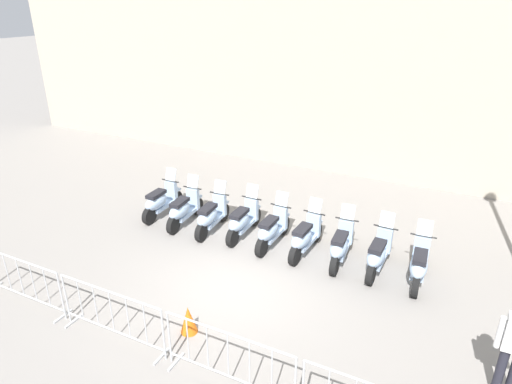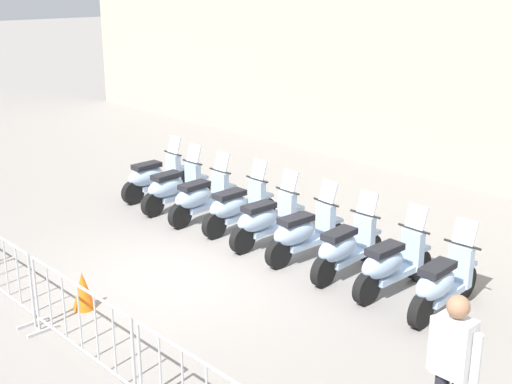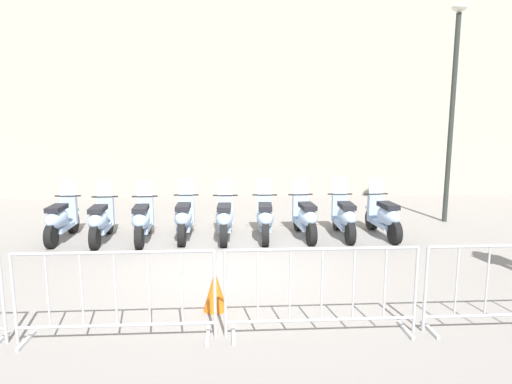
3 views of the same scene
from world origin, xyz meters
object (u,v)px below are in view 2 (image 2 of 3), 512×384
motorcycle_2 (201,198)px  officer_near_row_end (452,367)px  motorcycle_0 (154,177)px  motorcycle_8 (442,284)px  traffic_cone (83,290)px  motorcycle_5 (303,233)px  motorcycle_7 (391,264)px  barrier_segment_2 (80,325)px  motorcycle_1 (174,188)px  motorcycle_4 (266,220)px  motorcycle_3 (237,207)px  motorcycle_6 (345,248)px

motorcycle_2 → officer_near_row_end: size_ratio=0.99×
motorcycle_0 → motorcycle_8: same height
motorcycle_8 → traffic_cone: 5.00m
motorcycle_2 → motorcycle_5: same height
motorcycle_7 → barrier_segment_2: (-0.92, -4.43, 0.07)m
motorcycle_1 → motorcycle_8: (6.03, 0.69, 0.00)m
motorcycle_1 → traffic_cone: (2.88, -3.19, -0.18)m
motorcycle_4 → traffic_cone: 3.52m
motorcycle_0 → motorcycle_2: 1.74m
motorcycle_3 → traffic_cone: size_ratio=3.14×
motorcycle_1 → officer_near_row_end: 8.13m
motorcycle_2 → motorcycle_6: size_ratio=1.00×
motorcycle_2 → motorcycle_3: (0.84, 0.23, 0.00)m
motorcycle_1 → motorcycle_6: same height
motorcycle_6 → officer_near_row_end: 4.27m
motorcycle_4 → motorcycle_8: same height
motorcycle_8 → officer_near_row_end: size_ratio=0.99×
motorcycle_1 → motorcycle_2: 0.87m
motorcycle_5 → motorcycle_6: (0.87, 0.10, 0.00)m
officer_near_row_end → traffic_cone: size_ratio=3.15×
motorcycle_4 → motorcycle_1: bearing=-173.1°
motorcycle_4 → officer_near_row_end: officer_near_row_end is taller
motorcycle_5 → barrier_segment_2: bearing=-79.3°
motorcycle_0 → motorcycle_6: size_ratio=1.00×
motorcycle_1 → motorcycle_5: size_ratio=1.00×
motorcycle_7 → officer_near_row_end: officer_near_row_end is taller
motorcycle_3 → officer_near_row_end: (6.24, -1.96, 0.53)m
motorcycle_6 → motorcycle_2: bearing=-172.8°
motorcycle_1 → officer_near_row_end: officer_near_row_end is taller
motorcycle_0 → motorcycle_6: 5.20m
traffic_cone → motorcycle_3: bearing=108.6°
motorcycle_4 → motorcycle_2: bearing=-172.6°
motorcycle_2 → motorcycle_5: size_ratio=1.00×
motorcycle_5 → motorcycle_6: bearing=6.8°
motorcycle_8 → barrier_segment_2: bearing=-111.8°
motorcycle_4 → motorcycle_3: bearing=179.7°
motorcycle_7 → officer_near_row_end: size_ratio=1.00×
motorcycle_2 → traffic_cone: size_ratio=3.12×
motorcycle_8 → traffic_cone: (-3.15, -3.89, -0.18)m
motorcycle_7 → barrier_segment_2: motorcycle_7 is taller
motorcycle_5 → motorcycle_6: size_ratio=1.00×
motorcycle_4 → motorcycle_7: 2.60m
motorcycle_6 → motorcycle_7: bearing=6.7°
motorcycle_3 → motorcycle_6: same height
barrier_segment_2 → motorcycle_7: bearing=78.2°
motorcycle_6 → motorcycle_7: size_ratio=1.00×
motorcycle_4 → barrier_segment_2: 4.44m
motorcycle_0 → motorcycle_4: size_ratio=1.00×
motorcycle_1 → motorcycle_3: size_ratio=1.00×
motorcycle_0 → officer_near_row_end: officer_near_row_end is taller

